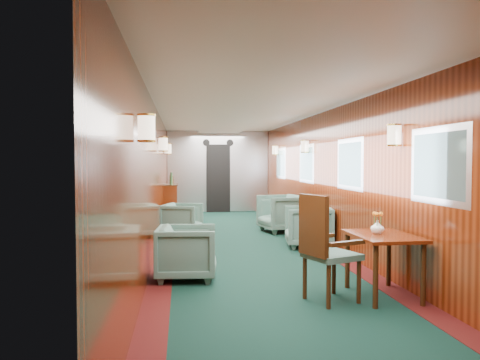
# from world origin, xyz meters

# --- Properties ---
(room) EXTENTS (12.00, 12.10, 2.40)m
(room) POSITION_xyz_m (0.00, 0.00, 1.63)
(room) COLOR black
(room) RESTS_ON ground
(bulkhead) EXTENTS (2.98, 0.17, 2.39)m
(bulkhead) POSITION_xyz_m (0.00, 5.91, 1.18)
(bulkhead) COLOR silver
(bulkhead) RESTS_ON ground
(windows_right) EXTENTS (0.02, 8.60, 0.80)m
(windows_right) POSITION_xyz_m (1.49, 0.25, 1.45)
(windows_right) COLOR silver
(windows_right) RESTS_ON ground
(wall_sconces) EXTENTS (2.97, 7.97, 0.25)m
(wall_sconces) POSITION_xyz_m (0.00, 0.57, 1.79)
(wall_sconces) COLOR beige
(wall_sconces) RESTS_ON ground
(dining_table) EXTENTS (0.65, 0.92, 0.69)m
(dining_table) POSITION_xyz_m (1.12, -3.05, 0.58)
(dining_table) COLOR #65240D
(dining_table) RESTS_ON ground
(side_chair) EXTENTS (0.65, 0.67, 1.14)m
(side_chair) POSITION_xyz_m (0.40, -3.18, 0.62)
(side_chair) COLOR #1D443E
(side_chair) RESTS_ON ground
(credenza) EXTENTS (0.33, 1.07, 1.23)m
(credenza) POSITION_xyz_m (-1.34, 3.39, 0.49)
(credenza) COLOR #65240D
(credenza) RESTS_ON ground
(flower_vase) EXTENTS (0.17, 0.17, 0.15)m
(flower_vase) POSITION_xyz_m (1.08, -3.00, 0.76)
(flower_vase) COLOR white
(flower_vase) RESTS_ON dining_table
(armchair_left_near) EXTENTS (0.80, 0.78, 0.68)m
(armchair_left_near) POSITION_xyz_m (-1.02, -2.00, 0.34)
(armchair_left_near) COLOR #1D443E
(armchair_left_near) RESTS_ON ground
(armchair_left_far) EXTENTS (0.90, 0.88, 0.66)m
(armchair_left_far) POSITION_xyz_m (-1.07, 1.42, 0.33)
(armchair_left_far) COLOR #1D443E
(armchair_left_far) RESTS_ON ground
(armchair_right_near) EXTENTS (0.89, 0.87, 0.72)m
(armchair_right_near) POSITION_xyz_m (1.11, -0.02, 0.36)
(armchair_right_near) COLOR #1D443E
(armchair_right_near) RESTS_ON ground
(armchair_right_far) EXTENTS (1.03, 1.01, 0.79)m
(armchair_right_far) POSITION_xyz_m (1.03, 1.79, 0.39)
(armchair_right_far) COLOR #1D443E
(armchair_right_far) RESTS_ON ground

